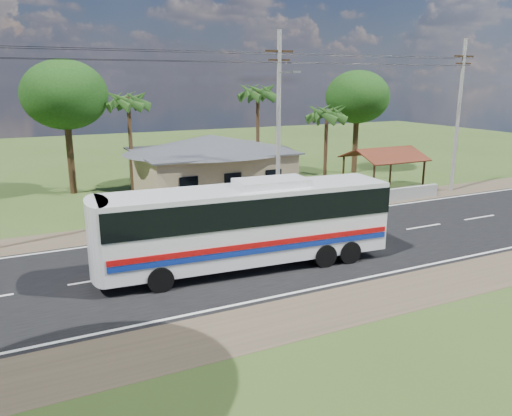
{
  "coord_description": "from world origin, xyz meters",
  "views": [
    {
      "loc": [
        -11.57,
        -20.44,
        8.17
      ],
      "look_at": [
        -1.18,
        1.0,
        2.04
      ],
      "focal_mm": 35.0,
      "sensor_mm": 36.0,
      "label": 1
    }
  ],
  "objects": [
    {
      "name": "person",
      "position": [
        8.84,
        4.79,
        0.78
      ],
      "size": [
        0.66,
        0.54,
        1.55
      ],
      "primitive_type": "imported",
      "rotation": [
        0.0,
        0.0,
        2.8
      ],
      "color": "navy",
      "rests_on": "ground"
    },
    {
      "name": "house",
      "position": [
        1.0,
        13.0,
        2.64
      ],
      "size": [
        12.4,
        10.0,
        5.0
      ],
      "color": "tan",
      "rests_on": "ground"
    },
    {
      "name": "palm_mid",
      "position": [
        6.0,
        15.5,
        7.16
      ],
      "size": [
        2.8,
        2.8,
        8.2
      ],
      "color": "#47301E",
      "rests_on": "ground"
    },
    {
      "name": "waiting_shed",
      "position": [
        13.0,
        8.5,
        2.73
      ],
      "size": [
        5.2,
        4.48,
        3.35
      ],
      "color": "#362513",
      "rests_on": "ground"
    },
    {
      "name": "coach_bus",
      "position": [
        -2.66,
        -1.35,
        2.26
      ],
      "size": [
        12.92,
        3.63,
        3.96
      ],
      "rotation": [
        0.0,
        0.0,
        -0.07
      ],
      "color": "silver",
      "rests_on": "ground"
    },
    {
      "name": "tree_behind_shed",
      "position": [
        16.0,
        16.0,
        6.68
      ],
      "size": [
        5.6,
        5.6,
        9.02
      ],
      "color": "#47301E",
      "rests_on": "ground"
    },
    {
      "name": "palm_near",
      "position": [
        9.5,
        11.0,
        5.71
      ],
      "size": [
        2.8,
        2.8,
        6.7
      ],
      "color": "#47301E",
      "rests_on": "ground"
    },
    {
      "name": "motorcycle",
      "position": [
        9.25,
        5.73,
        0.51
      ],
      "size": [
        2.04,
        1.24,
        1.01
      ],
      "primitive_type": "imported",
      "rotation": [
        0.0,
        0.0,
        1.89
      ],
      "color": "black",
      "rests_on": "ground"
    },
    {
      "name": "concrete_barrier",
      "position": [
        12.0,
        5.6,
        0.45
      ],
      "size": [
        7.0,
        0.3,
        0.9
      ],
      "primitive_type": "cube",
      "color": "#9E9E99",
      "rests_on": "ground"
    },
    {
      "name": "ground",
      "position": [
        0.0,
        0.0,
        0.0
      ],
      "size": [
        120.0,
        120.0,
        0.0
      ],
      "primitive_type": "plane",
      "color": "#324C1B",
      "rests_on": "ground"
    },
    {
      "name": "tree_behind_house",
      "position": [
        -8.0,
        18.0,
        7.12
      ],
      "size": [
        6.0,
        6.0,
        9.61
      ],
      "color": "#47301E",
      "rests_on": "ground"
    },
    {
      "name": "palm_far",
      "position": [
        -4.0,
        16.0,
        6.68
      ],
      "size": [
        2.8,
        2.8,
        7.7
      ],
      "color": "#47301E",
      "rests_on": "ground"
    },
    {
      "name": "road",
      "position": [
        0.0,
        0.0,
        0.01
      ],
      "size": [
        120.0,
        16.0,
        0.03
      ],
      "color": "black",
      "rests_on": "ground"
    },
    {
      "name": "utility_poles",
      "position": [
        2.67,
        6.49,
        5.77
      ],
      "size": [
        32.8,
        2.22,
        11.0
      ],
      "color": "#9E9E99",
      "rests_on": "ground"
    }
  ]
}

